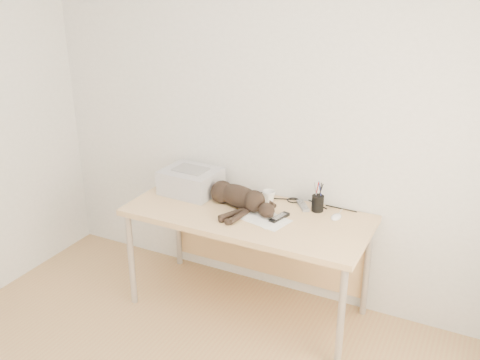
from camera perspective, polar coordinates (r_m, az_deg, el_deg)
The scene contains 11 objects.
wall_back at distance 3.62m, azimuth 3.33°, elevation 6.73°, with size 3.50×3.50×0.00m, color white.
desk at distance 3.64m, azimuth 1.37°, elevation -4.89°, with size 1.60×0.70×0.74m.
printer at distance 3.80m, azimuth -5.25°, elevation -0.09°, with size 0.39×0.34×0.18m.
papers at distance 3.43m, azimuth 2.65°, elevation -4.12°, with size 0.36×0.30×0.01m.
cat at distance 3.57m, azimuth -0.40°, elevation -1.83°, with size 0.69×0.43×0.16m.
mug at distance 3.65m, azimuth 3.09°, elevation -1.81°, with size 0.09×0.09×0.08m, color white.
pen_cup at distance 3.55m, azimuth 8.29°, elevation -2.44°, with size 0.08×0.08×0.20m.
remote_grey at distance 3.61m, azimuth 6.72°, elevation -2.73°, with size 0.05×0.16×0.02m, color gray.
remote_black at distance 3.43m, azimuth 4.21°, elevation -4.02°, with size 0.05×0.17×0.02m, color black.
mouse at distance 3.49m, azimuth 10.23°, elevation -3.74°, with size 0.06×0.10×0.03m, color white.
cable_tangle at distance 3.76m, azimuth 2.84°, elevation -1.61°, with size 1.36×0.09×0.01m, color black, non-canonical shape.
Camera 1 is at (1.37, -1.46, 2.26)m, focal length 40.00 mm.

